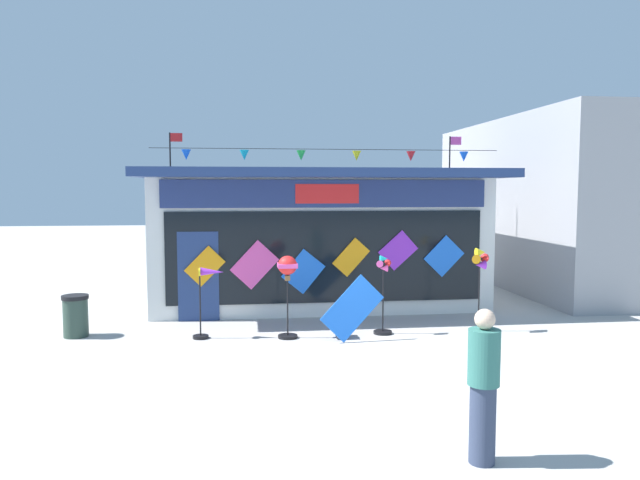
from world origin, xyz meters
The scene contains 10 objects.
ground_plane centered at (0.00, 0.00, 0.00)m, with size 80.00×80.00×0.00m, color #ADAAA5.
kite_shop_building centered at (-0.49, 6.25, 1.72)m, with size 8.41×6.15×4.39m.
wind_spinner_far_left centered at (-3.07, 2.11, 0.92)m, with size 0.65×0.31×1.40m.
wind_spinner_left centered at (-1.51, 1.93, 1.27)m, with size 0.38×0.38×1.64m.
wind_spinner_center_left centered at (0.43, 2.01, 0.86)m, with size 0.38×0.38×1.62m.
wind_spinner_center_right centered at (2.45, 1.97, 1.27)m, with size 0.45×0.29×1.74m.
person_near_camera centered at (0.18, -3.74, 0.86)m, with size 0.34×0.34×1.68m.
trash_bin centered at (-5.70, 2.56, 0.42)m, with size 0.52×0.52×0.84m.
display_kite_on_ground centered at (-0.29, 1.52, 0.65)m, with size 0.65×0.03×1.19m, color blue.
neighbour_building centered at (8.00, 7.87, 2.51)m, with size 5.63×9.53×5.02m, color #99999E.
Camera 1 is at (-2.31, -9.70, 2.94)m, focal length 33.65 mm.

